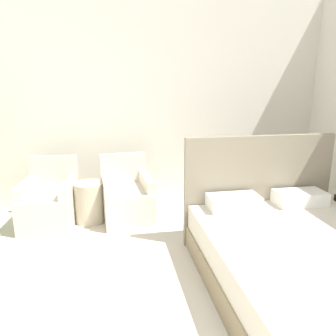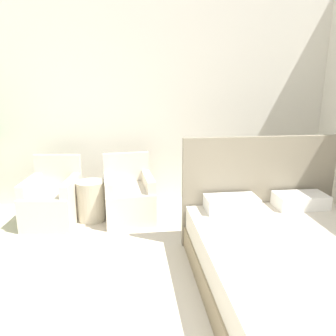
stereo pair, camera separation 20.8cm
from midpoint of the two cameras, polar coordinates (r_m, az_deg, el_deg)
name	(u,v)px [view 2 (the right image)]	position (r m, az deg, el deg)	size (l,w,h in m)	color
wall_back	(119,101)	(4.67, -7.18, 11.53)	(10.00, 0.06, 2.90)	silver
bed	(301,266)	(3.02, 24.11, -15.41)	(1.65, 2.11, 1.17)	#8C7A5B
armchair_near_window_left	(53,202)	(4.30, -18.13, -5.68)	(0.67, 0.75, 0.80)	beige
armchair_near_window_right	(129,199)	(4.22, -5.40, -5.40)	(0.65, 0.74, 0.80)	beige
side_table	(92,201)	(4.25, -11.81, -5.58)	(0.37, 0.37, 0.51)	#B7AD93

